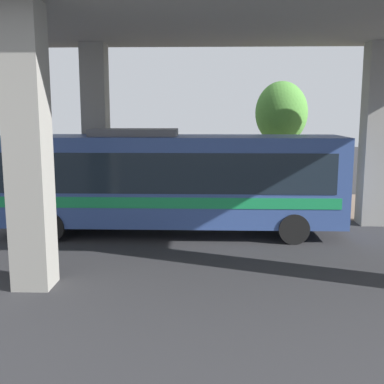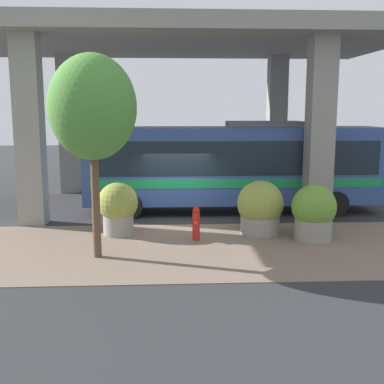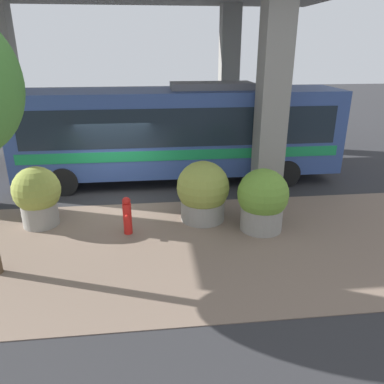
{
  "view_description": "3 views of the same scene",
  "coord_description": "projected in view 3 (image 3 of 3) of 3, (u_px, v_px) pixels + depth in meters",
  "views": [
    {
      "loc": [
        18.71,
        -0.99,
        4.27
      ],
      "look_at": [
        1.39,
        -1.56,
        1.35
      ],
      "focal_mm": 45.0,
      "sensor_mm": 36.0,
      "label": 1
    },
    {
      "loc": [
        -16.94,
        0.4,
        4.13
      ],
      "look_at": [
        0.4,
        -0.53,
        1.14
      ],
      "focal_mm": 45.0,
      "sensor_mm": 36.0,
      "label": 2
    },
    {
      "loc": [
        -11.53,
        -1.25,
        4.87
      ],
      "look_at": [
        -1.24,
        -2.41,
        0.84
      ],
      "focal_mm": 35.0,
      "sensor_mm": 36.0,
      "label": 3
    }
  ],
  "objects": [
    {
      "name": "ground_plane",
      "position": [
        115.0,
        205.0,
        12.31
      ],
      "size": [
        80.0,
        80.0,
        0.0
      ],
      "primitive_type": "plane",
      "color": "#2D2D30",
      "rests_on": "ground"
    },
    {
      "name": "planter_middle",
      "position": [
        203.0,
        192.0,
        10.98
      ],
      "size": [
        1.54,
        1.54,
        1.81
      ],
      "color": "gray",
      "rests_on": "ground"
    },
    {
      "name": "fire_hydrant",
      "position": [
        127.0,
        216.0,
        10.23
      ],
      "size": [
        0.49,
        0.24,
        1.1
      ],
      "color": "red",
      "rests_on": "ground"
    },
    {
      "name": "bus",
      "position": [
        180.0,
        129.0,
        13.95
      ],
      "size": [
        2.61,
        11.85,
        3.67
      ],
      "color": "#334C8C",
      "rests_on": "ground"
    },
    {
      "name": "sidewalk_strip",
      "position": [
        106.0,
        251.0,
        9.53
      ],
      "size": [
        6.0,
        40.0,
        0.02
      ],
      "color": "#7A6656",
      "rests_on": "ground"
    },
    {
      "name": "overpass",
      "position": [
        111.0,
        2.0,
        13.69
      ],
      "size": [
        9.4,
        18.46,
        7.34
      ],
      "color": "gray",
      "rests_on": "ground"
    },
    {
      "name": "planter_back",
      "position": [
        263.0,
        200.0,
        10.36
      ],
      "size": [
        1.42,
        1.42,
        1.79
      ],
      "color": "gray",
      "rests_on": "ground"
    },
    {
      "name": "planter_front",
      "position": [
        37.0,
        196.0,
        10.6
      ],
      "size": [
        1.33,
        1.33,
        1.77
      ],
      "color": "gray",
      "rests_on": "ground"
    }
  ]
}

